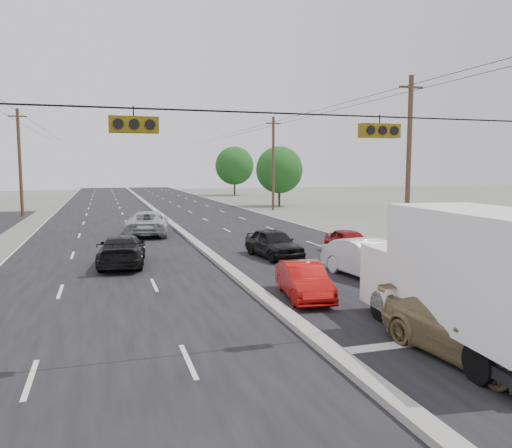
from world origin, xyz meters
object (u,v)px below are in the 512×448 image
(tree_right_mid, at_px, (279,170))
(tan_sedan, at_px, (469,330))
(queue_car_e, at_px, (350,243))
(utility_pole_left_c, at_px, (20,162))
(box_truck, at_px, (466,276))
(queue_car_a, at_px, (274,244))
(queue_car_b, at_px, (368,260))
(utility_pole_right_b, at_px, (409,158))
(oncoming_near, at_px, (122,250))
(red_sedan, at_px, (304,281))
(tree_right_far, at_px, (234,166))
(oncoming_far, at_px, (147,223))
(utility_pole_right_c, at_px, (273,163))

(tree_right_mid, bearing_deg, tan_sedan, -104.39)
(tan_sedan, bearing_deg, queue_car_e, 66.45)
(utility_pole_left_c, xyz_separation_m, box_truck, (15.99, -41.01, -3.29))
(utility_pole_left_c, relative_size, box_truck, 1.40)
(queue_car_a, bearing_deg, queue_car_b, -76.16)
(utility_pole_right_b, relative_size, queue_car_a, 2.34)
(tan_sedan, xyz_separation_m, queue_car_e, (4.00, 13.59, -0.03))
(utility_pole_right_b, bearing_deg, tree_right_mid, 85.24)
(utility_pole_right_b, bearing_deg, oncoming_near, -171.47)
(tan_sedan, bearing_deg, box_truck, 49.51)
(utility_pole_left_c, relative_size, queue_car_b, 2.10)
(oncoming_near, bearing_deg, tan_sedan, 123.39)
(box_truck, relative_size, red_sedan, 1.90)
(red_sedan, bearing_deg, utility_pole_left_c, 119.40)
(queue_car_b, bearing_deg, utility_pole_right_b, 40.68)
(tree_right_far, height_order, oncoming_far, tree_right_far)
(box_truck, relative_size, tan_sedan, 1.48)
(tree_right_mid, relative_size, queue_car_b, 1.50)
(queue_car_b, xyz_separation_m, queue_car_e, (1.84, 5.12, -0.12))
(tree_right_far, xyz_separation_m, red_sedan, (-14.60, -65.46, -4.34))
(utility_pole_right_c, xyz_separation_m, oncoming_near, (-16.92, -27.54, -4.38))
(box_truck, bearing_deg, utility_pole_right_c, 81.91)
(box_truck, relative_size, oncoming_far, 1.22)
(utility_pole_right_b, xyz_separation_m, queue_car_b, (-7.34, -8.28, -4.32))
(tree_right_mid, bearing_deg, oncoming_near, -120.83)
(oncoming_far, bearing_deg, tree_right_mid, -120.73)
(tree_right_far, bearing_deg, oncoming_near, -109.54)
(queue_car_a, bearing_deg, utility_pole_left_c, 112.24)
(tan_sedan, relative_size, queue_car_a, 1.13)
(utility_pole_right_c, bearing_deg, tree_right_far, 83.35)
(queue_car_a, bearing_deg, box_truck, -94.97)
(queue_car_b, xyz_separation_m, oncoming_near, (-9.58, 5.75, -0.06))
(utility_pole_right_b, relative_size, queue_car_b, 2.10)
(utility_pole_right_b, height_order, queue_car_e, utility_pole_right_b)
(queue_car_e, bearing_deg, utility_pole_right_b, 32.97)
(tree_right_far, bearing_deg, red_sedan, -102.57)
(red_sedan, height_order, queue_car_a, queue_car_a)
(box_truck, bearing_deg, tan_sedan, -119.04)
(tree_right_far, distance_m, oncoming_near, 61.20)
(utility_pole_right_b, xyz_separation_m, oncoming_near, (-16.92, -2.54, -4.38))
(queue_car_b, bearing_deg, box_truck, -109.97)
(box_truck, height_order, queue_car_b, box_truck)
(queue_car_a, relative_size, queue_car_b, 0.89)
(queue_car_a, xyz_separation_m, queue_car_b, (2.16, -5.66, 0.06))
(queue_car_a, height_order, queue_car_b, queue_car_b)
(utility_pole_right_c, bearing_deg, queue_car_a, -108.98)
(tree_right_far, xyz_separation_m, queue_car_e, (-9.00, -58.16, -4.29))
(queue_car_e, height_order, oncoming_near, oncoming_near)
(tan_sedan, relative_size, queue_car_b, 1.01)
(tree_right_mid, bearing_deg, utility_pole_right_b, -94.76)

